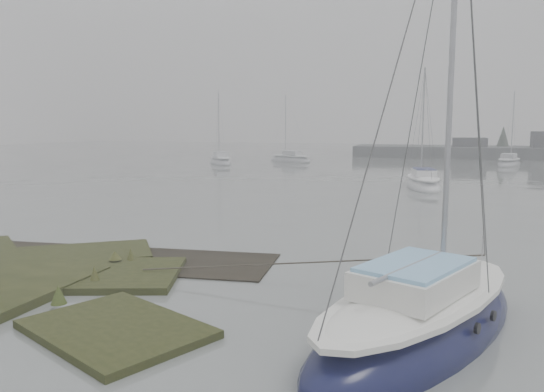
{
  "coord_description": "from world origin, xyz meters",
  "views": [
    {
      "loc": [
        6.36,
        -9.01,
        4.01
      ],
      "look_at": [
        1.4,
        6.8,
        1.8
      ],
      "focal_mm": 35.0,
      "sensor_mm": 36.0,
      "label": 1
    }
  ],
  "objects": [
    {
      "name": "ground",
      "position": [
        0.0,
        30.0,
        0.0
      ],
      "size": [
        160.0,
        160.0,
        0.0
      ],
      "primitive_type": "plane",
      "color": "slate",
      "rests_on": "ground"
    },
    {
      "name": "sailboat_main",
      "position": [
        6.17,
        0.99,
        0.31
      ],
      "size": [
        4.92,
        7.35,
        9.9
      ],
      "rotation": [
        0.0,
        0.0,
        -0.41
      ],
      "color": "#121436",
      "rests_on": "ground"
    },
    {
      "name": "sailboat_white",
      "position": [
        5.49,
        26.22,
        0.26
      ],
      "size": [
        3.09,
        6.16,
        8.31
      ],
      "rotation": [
        0.0,
        0.0,
        0.21
      ],
      "color": "silver",
      "rests_on": "ground"
    },
    {
      "name": "sailboat_far_a",
      "position": [
        -15.43,
        42.4,
        0.25
      ],
      "size": [
        4.84,
        5.9,
        8.22
      ],
      "rotation": [
        0.0,
        0.0,
        0.59
      ],
      "color": "#A6AAB0",
      "rests_on": "ground"
    },
    {
      "name": "sailboat_far_b",
      "position": [
        13.16,
        48.73,
        0.25
      ],
      "size": [
        3.49,
        5.92,
        7.94
      ],
      "rotation": [
        0.0,
        0.0,
        -0.31
      ],
      "color": "#A8ACB2",
      "rests_on": "ground"
    },
    {
      "name": "sailboat_far_c",
      "position": [
        -9.26,
        47.58,
        0.25
      ],
      "size": [
        5.87,
        4.19,
        7.96
      ],
      "rotation": [
        0.0,
        0.0,
        1.11
      ],
      "color": "#9EA2A8",
      "rests_on": "ground"
    }
  ]
}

